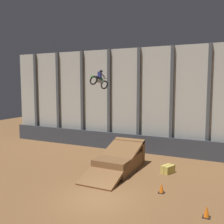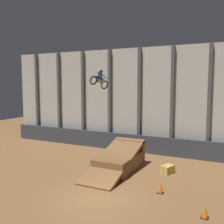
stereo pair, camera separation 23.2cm
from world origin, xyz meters
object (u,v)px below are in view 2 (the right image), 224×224
at_px(rider_bike_solo, 100,80).
at_px(traffic_cone_near_ramp, 161,188).
at_px(dirt_ramp, 120,160).
at_px(traffic_cone_arena_edge, 205,212).
at_px(hay_bale_trackside, 168,169).

height_order(rider_bike_solo, traffic_cone_near_ramp, rider_bike_solo).
distance_m(dirt_ramp, rider_bike_solo, 6.50).
distance_m(rider_bike_solo, traffic_cone_near_ramp, 9.85).
bearing_deg(traffic_cone_arena_edge, rider_bike_solo, 145.85).
xyz_separation_m(dirt_ramp, traffic_cone_near_ramp, (3.90, -2.94, -0.38)).
bearing_deg(traffic_cone_near_ramp, hay_bale_trackside, 97.67).
xyz_separation_m(dirt_ramp, hay_bale_trackside, (3.43, 0.55, -0.38)).
xyz_separation_m(dirt_ramp, rider_bike_solo, (-2.39, 1.28, 5.91)).
bearing_deg(rider_bike_solo, dirt_ramp, -17.22).
xyz_separation_m(rider_bike_solo, traffic_cone_near_ramp, (6.29, -4.22, -6.29)).
distance_m(traffic_cone_near_ramp, hay_bale_trackside, 3.52).
bearing_deg(dirt_ramp, rider_bike_solo, 151.82).
xyz_separation_m(rider_bike_solo, hay_bale_trackside, (5.82, -0.73, -6.29)).
distance_m(rider_bike_solo, hay_bale_trackside, 8.60).
relative_size(rider_bike_solo, hay_bale_trackside, 1.66).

